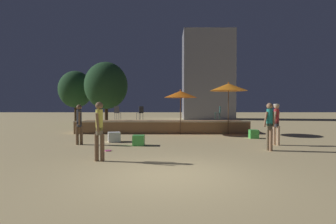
# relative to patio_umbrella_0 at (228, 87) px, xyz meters

# --- Properties ---
(ground_plane) EXTENTS (120.00, 120.00, 0.00)m
(ground_plane) POSITION_rel_patio_umbrella_0_xyz_m (-3.62, -9.21, -2.85)
(ground_plane) COLOR tan
(wooden_deck) EXTENTS (10.79, 2.70, 0.79)m
(wooden_deck) POSITION_rel_patio_umbrella_0_xyz_m (-4.00, 1.50, -2.49)
(wooden_deck) COLOR olive
(wooden_deck) RESTS_ON ground
(patio_umbrella_0) EXTENTS (2.25, 2.25, 3.15)m
(patio_umbrella_0) POSITION_rel_patio_umbrella_0_xyz_m (0.00, 0.00, 0.00)
(patio_umbrella_0) COLOR brown
(patio_umbrella_0) RESTS_ON ground
(patio_umbrella_1) EXTENTS (2.01, 2.01, 2.71)m
(patio_umbrella_1) POSITION_rel_patio_umbrella_0_xyz_m (-2.88, 0.08, -0.43)
(patio_umbrella_1) COLOR brown
(patio_umbrella_1) RESTS_ON ground
(cube_seat_0) EXTENTS (0.70, 0.70, 0.47)m
(cube_seat_0) POSITION_rel_patio_umbrella_0_xyz_m (-6.23, -3.21, -2.61)
(cube_seat_0) COLOR white
(cube_seat_0) RESTS_ON ground
(cube_seat_1) EXTENTS (0.50, 0.50, 0.45)m
(cube_seat_1) POSITION_rel_patio_umbrella_0_xyz_m (-4.92, -4.34, -2.62)
(cube_seat_1) COLOR #4CC651
(cube_seat_1) RESTS_ON ground
(cube_seat_2) EXTENTS (0.47, 0.47, 0.46)m
(cube_seat_2) POSITION_rel_patio_umbrella_0_xyz_m (0.92, -1.87, -2.62)
(cube_seat_2) COLOR #4CC651
(cube_seat_2) RESTS_ON ground
(person_0) EXTENTS (0.47, 0.48, 1.82)m
(person_0) POSITION_rel_patio_umbrella_0_xyz_m (1.13, -4.26, -1.80)
(person_0) COLOR tan
(person_0) RESTS_ON ground
(person_1) EXTENTS (0.29, 0.53, 1.79)m
(person_1) POSITION_rel_patio_umbrella_0_xyz_m (-7.59, -4.11, -1.86)
(person_1) COLOR brown
(person_1) RESTS_ON ground
(person_2) EXTENTS (0.31, 0.52, 1.86)m
(person_2) POSITION_rel_patio_umbrella_0_xyz_m (-5.79, -7.57, -1.81)
(person_2) COLOR brown
(person_2) RESTS_ON ground
(person_3) EXTENTS (0.49, 0.30, 1.84)m
(person_3) POSITION_rel_patio_umbrella_0_xyz_m (0.28, -5.67, -1.82)
(person_3) COLOR #72664C
(person_3) RESTS_ON ground
(bistro_chair_0) EXTENTS (0.48, 0.48, 0.90)m
(bistro_chair_0) POSITION_rel_patio_umbrella_0_xyz_m (-5.48, 1.78, -1.51)
(bistro_chair_0) COLOR #2D3338
(bistro_chair_0) RESTS_ON wooden_deck
(bistro_chair_1) EXTENTS (0.40, 0.40, 0.90)m
(bistro_chair_1) POSITION_rel_patio_umbrella_0_xyz_m (-0.15, 2.17, -1.51)
(bistro_chair_1) COLOR #1E4C47
(bistro_chair_1) RESTS_ON wooden_deck
(bistro_chair_2) EXTENTS (0.42, 0.42, 0.90)m
(bistro_chair_2) POSITION_rel_patio_umbrella_0_xyz_m (-7.07, 1.92, -1.51)
(bistro_chair_2) COLOR #47474C
(bistro_chair_2) RESTS_ON wooden_deck
(frisbee_disc) EXTENTS (0.24, 0.24, 0.03)m
(frisbee_disc) POSITION_rel_patio_umbrella_0_xyz_m (-5.93, -5.76, -2.83)
(frisbee_disc) COLOR #E54C99
(frisbee_disc) RESTS_ON ground
(background_tree_0) EXTENTS (3.26, 3.26, 5.12)m
(background_tree_0) POSITION_rel_patio_umbrella_0_xyz_m (-12.69, 9.91, 0.47)
(background_tree_0) COLOR #3D2B1C
(background_tree_0) RESTS_ON ground
(background_tree_1) EXTENTS (3.53, 3.53, 5.35)m
(background_tree_1) POSITION_rel_patio_umbrella_0_xyz_m (-8.78, 6.05, 0.55)
(background_tree_1) COLOR #3D2B1C
(background_tree_1) RESTS_ON ground
(distant_building) EXTENTS (6.36, 4.32, 11.17)m
(distant_building) POSITION_rel_patio_umbrella_0_xyz_m (1.48, 18.19, 2.74)
(distant_building) COLOR gray
(distant_building) RESTS_ON ground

